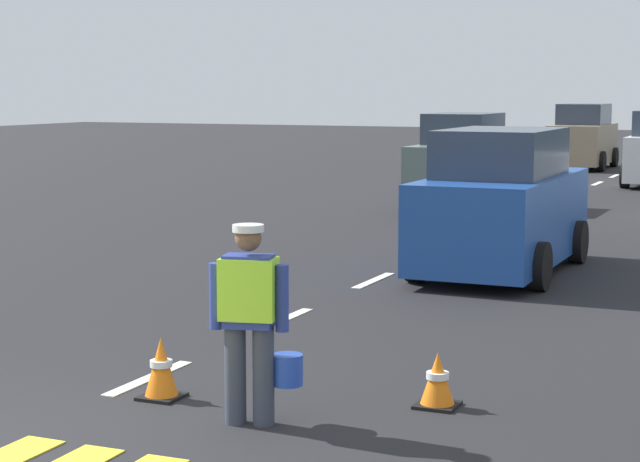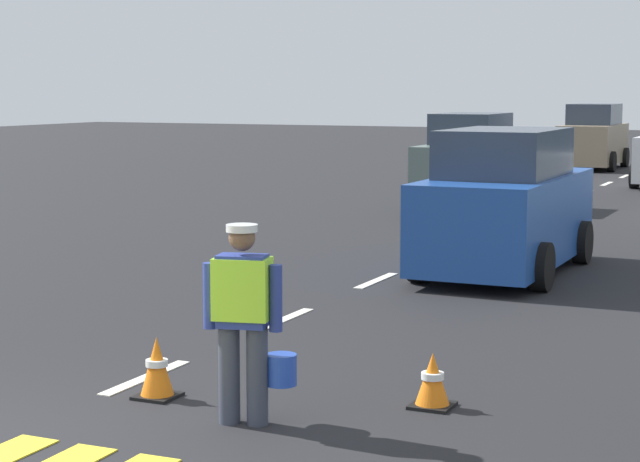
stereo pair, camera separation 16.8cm
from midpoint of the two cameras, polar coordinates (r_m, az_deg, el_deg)
name	(u,v)px [view 2 (the right image)]	position (r m, az deg, el deg)	size (l,w,h in m)	color
ground_plane	(563,202)	(28.01, 12.37, 1.43)	(96.00, 96.00, 0.00)	black
lane_center_line	(597,188)	(32.11, 13.95, 2.12)	(0.14, 46.40, 0.01)	silver
road_worker	(246,314)	(9.29, -3.26, -4.19)	(0.73, 0.48, 1.67)	#383D4C
traffic_cone_near	(157,368)	(10.28, -7.78, -6.87)	(0.36, 0.36, 0.56)	black
traffic_cone_far	(433,380)	(9.96, 6.19, -7.52)	(0.36, 0.36, 0.49)	black
car_outgoing_ahead	(505,206)	(17.12, 9.62, 1.24)	(2.00, 4.35, 2.16)	#1E4799
car_oncoming_second	(469,164)	(26.31, 7.75, 3.37)	(1.87, 3.82, 2.18)	slate
car_oncoming_third	(593,139)	(39.74, 13.76, 4.56)	(1.96, 4.06, 2.21)	gray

